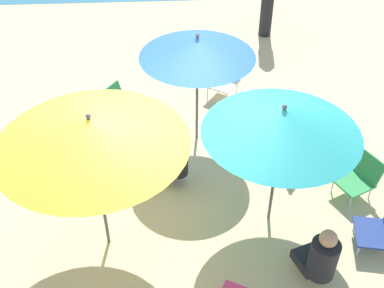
{
  "coord_description": "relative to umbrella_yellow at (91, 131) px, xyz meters",
  "views": [
    {
      "loc": [
        0.11,
        -4.69,
        4.83
      ],
      "look_at": [
        0.41,
        0.34,
        0.7
      ],
      "focal_mm": 45.66,
      "sensor_mm": 36.0,
      "label": 1
    }
  ],
  "objects": [
    {
      "name": "person_a",
      "position": [
        0.87,
        1.0,
        -1.27
      ],
      "size": [
        0.52,
        0.47,
        0.97
      ],
      "rotation": [
        0.0,
        0.0,
        2.51
      ],
      "color": "black",
      "rests_on": "ground_plane"
    },
    {
      "name": "beach_chair_f",
      "position": [
        1.83,
        3.27,
        -1.42
      ],
      "size": [
        0.71,
        0.75,
        0.61
      ],
      "rotation": [
        0.0,
        0.0,
        -2.16
      ],
      "color": "white",
      "rests_on": "ground_plane"
    },
    {
      "name": "beach_chair_e",
      "position": [
        3.34,
        -0.25,
        -1.47
      ],
      "size": [
        0.59,
        0.58,
        0.56
      ],
      "rotation": [
        0.0,
        0.0,
        2.94
      ],
      "color": "navy",
      "rests_on": "ground_plane"
    },
    {
      "name": "ground_plane",
      "position": [
        0.69,
        0.68,
        -1.75
      ],
      "size": [
        40.0,
        40.0,
        0.0
      ],
      "primitive_type": "plane",
      "color": "#D3BC8C"
    },
    {
      "name": "beach_chair_b",
      "position": [
        3.36,
        0.67,
        -1.45
      ],
      "size": [
        0.67,
        0.63,
        0.58
      ],
      "rotation": [
        0.0,
        0.0,
        -2.69
      ],
      "color": "#33934C",
      "rests_on": "ground_plane"
    },
    {
      "name": "umbrella_teal",
      "position": [
        2.08,
        0.29,
        -0.17
      ],
      "size": [
        1.83,
        1.83,
        1.8
      ],
      "color": "#4C4C51",
      "rests_on": "ground_plane"
    },
    {
      "name": "umbrella_blue",
      "position": [
        1.24,
        2.04,
        -0.17
      ],
      "size": [
        1.65,
        1.65,
        1.8
      ],
      "color": "#4C4C51",
      "rests_on": "ground_plane"
    },
    {
      "name": "person_c",
      "position": [
        2.41,
        -0.74,
        -1.29
      ],
      "size": [
        0.43,
        0.55,
        0.93
      ],
      "rotation": [
        0.0,
        0.0,
        1.92
      ],
      "color": "black",
      "rests_on": "ground_plane"
    },
    {
      "name": "umbrella_yellow",
      "position": [
        0.0,
        0.0,
        0.0
      ],
      "size": [
        2.08,
        2.08,
        1.98
      ],
      "color": "#4C4C51",
      "rests_on": "ground_plane"
    },
    {
      "name": "beach_chair_a",
      "position": [
        0.01,
        2.54,
        -1.42
      ],
      "size": [
        0.7,
        0.7,
        0.6
      ],
      "rotation": [
        0.0,
        0.0,
        -0.58
      ],
      "color": "#33934C",
      "rests_on": "ground_plane"
    },
    {
      "name": "beach_chair_d",
      "position": [
        2.5,
        1.48,
        -1.48
      ],
      "size": [
        0.79,
        0.77,
        0.54
      ],
      "rotation": [
        0.0,
        0.0,
        2.51
      ],
      "color": "red",
      "rests_on": "ground_plane"
    }
  ]
}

